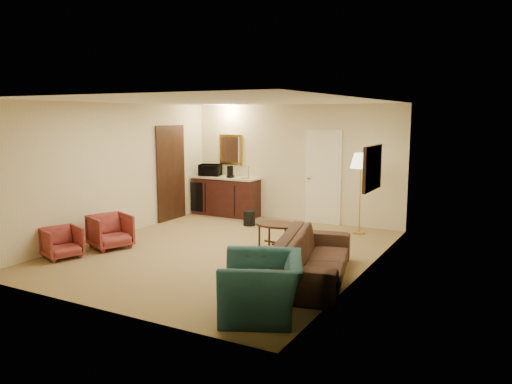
# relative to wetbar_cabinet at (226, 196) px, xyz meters

# --- Properties ---
(ground) EXTENTS (6.00, 6.00, 0.00)m
(ground) POSITION_rel_wetbar_cabinet_xyz_m (1.65, -2.72, -0.46)
(ground) COLOR olive
(ground) RESTS_ON ground
(room_walls) EXTENTS (5.02, 6.01, 2.61)m
(room_walls) POSITION_rel_wetbar_cabinet_xyz_m (1.55, -1.95, 1.26)
(room_walls) COLOR beige
(room_walls) RESTS_ON ground
(wetbar_cabinet) EXTENTS (1.64, 0.58, 0.92)m
(wetbar_cabinet) POSITION_rel_wetbar_cabinet_xyz_m (0.00, 0.00, 0.00)
(wetbar_cabinet) COLOR #361311
(wetbar_cabinet) RESTS_ON ground
(sofa) EXTENTS (1.20, 2.39, 0.90)m
(sofa) POSITION_rel_wetbar_cabinet_xyz_m (3.60, -3.42, -0.01)
(sofa) COLOR black
(sofa) RESTS_ON ground
(teal_armchair) EXTENTS (1.09, 1.28, 0.94)m
(teal_armchair) POSITION_rel_wetbar_cabinet_xyz_m (3.55, -4.92, 0.01)
(teal_armchair) COLOR #1E474C
(teal_armchair) RESTS_ON ground
(rose_chair_near) EXTENTS (0.81, 0.84, 0.67)m
(rose_chair_near) POSITION_rel_wetbar_cabinet_xyz_m (-0.25, -3.52, -0.12)
(rose_chair_near) COLOR brown
(rose_chair_near) RESTS_ON ground
(rose_chair_far) EXTENTS (0.69, 0.71, 0.58)m
(rose_chair_far) POSITION_rel_wetbar_cabinet_xyz_m (-0.50, -4.38, -0.17)
(rose_chair_far) COLOR brown
(rose_chair_far) RESTS_ON ground
(coffee_table) EXTENTS (0.87, 0.63, 0.47)m
(coffee_table) POSITION_rel_wetbar_cabinet_xyz_m (2.43, -2.20, -0.22)
(coffee_table) COLOR black
(coffee_table) RESTS_ON ground
(floor_lamp) EXTENTS (0.46, 0.46, 1.63)m
(floor_lamp) POSITION_rel_wetbar_cabinet_xyz_m (3.35, -0.32, 0.36)
(floor_lamp) COLOR #B3983B
(floor_lamp) RESTS_ON ground
(waste_bin) EXTENTS (0.26, 0.26, 0.32)m
(waste_bin) POSITION_rel_wetbar_cabinet_xyz_m (1.04, -0.72, -0.30)
(waste_bin) COLOR black
(waste_bin) RESTS_ON ground
(microwave) EXTENTS (0.56, 0.41, 0.34)m
(microwave) POSITION_rel_wetbar_cabinet_xyz_m (-0.44, -0.00, 0.63)
(microwave) COLOR black
(microwave) RESTS_ON wetbar_cabinet
(coffee_maker) EXTENTS (0.17, 0.17, 0.27)m
(coffee_maker) POSITION_rel_wetbar_cabinet_xyz_m (0.17, -0.07, 0.60)
(coffee_maker) COLOR black
(coffee_maker) RESTS_ON wetbar_cabinet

